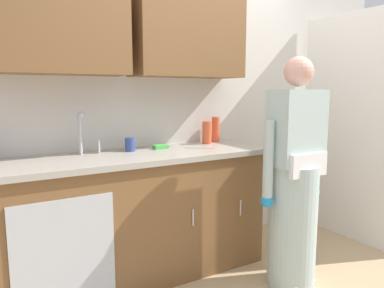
{
  "coord_description": "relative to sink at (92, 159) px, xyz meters",
  "views": [
    {
      "loc": [
        -1.54,
        -1.75,
        1.39
      ],
      "look_at": [
        -0.18,
        0.55,
        1.0
      ],
      "focal_mm": 34.0,
      "sensor_mm": 36.0,
      "label": 1
    }
  ],
  "objects": [
    {
      "name": "counter_cabinet",
      "position": [
        0.33,
        -0.01,
        -0.48
      ],
      "size": [
        1.9,
        0.62,
        0.9
      ],
      "color": "brown",
      "rests_on": "ground"
    },
    {
      "name": "person_at_sink",
      "position": [
        1.23,
        -0.68,
        -0.23
      ],
      "size": [
        0.55,
        0.34,
        1.62
      ],
      "color": "white",
      "rests_on": "ground"
    },
    {
      "name": "kitchen_wall_with_uppers",
      "position": [
        0.75,
        0.29,
        0.55
      ],
      "size": [
        4.8,
        0.44,
        2.7
      ],
      "color": "beige",
      "rests_on": "ground"
    },
    {
      "name": "sponge",
      "position": [
        0.57,
        0.1,
        0.03
      ],
      "size": [
        0.11,
        0.07,
        0.03
      ],
      "primitive_type": "cube",
      "color": "#4CBF4C",
      "rests_on": "countertop"
    },
    {
      "name": "countertop",
      "position": [
        0.33,
        -0.01,
        -0.01
      ],
      "size": [
        1.96,
        0.66,
        0.04
      ],
      "primitive_type": "cube",
      "color": "#A8A093",
      "rests_on": "counter_cabinet"
    },
    {
      "name": "sink",
      "position": [
        0.0,
        0.0,
        0.0
      ],
      "size": [
        0.5,
        0.36,
        0.35
      ],
      "color": "#B7BABF",
      "rests_on": "counter_cabinet"
    },
    {
      "name": "cup_by_sink",
      "position": [
        0.32,
        0.11,
        0.07
      ],
      "size": [
        0.08,
        0.08,
        0.1
      ],
      "primitive_type": "cylinder",
      "color": "#33478C",
      "rests_on": "countertop"
    },
    {
      "name": "bottle_dish_liquid",
      "position": [
        1.17,
        0.21,
        0.13
      ],
      "size": [
        0.07,
        0.07,
        0.22
      ],
      "primitive_type": "cylinder",
      "color": "#E05933",
      "rests_on": "countertop"
    },
    {
      "name": "closet_door_panel",
      "position": [
        2.33,
        -0.31,
        0.12
      ],
      "size": [
        0.04,
        1.1,
        2.1
      ],
      "primitive_type": "cube",
      "rotation": [
        0.0,
        0.0,
        1.57
      ],
      "color": "silver",
      "rests_on": "ground"
    },
    {
      "name": "bottle_cleaner_spray",
      "position": [
        1.04,
        0.15,
        0.11
      ],
      "size": [
        0.08,
        0.08,
        0.19
      ],
      "primitive_type": "cylinder",
      "color": "#E05933",
      "rests_on": "countertop"
    },
    {
      "name": "knife_on_counter",
      "position": [
        0.84,
        -0.04,
        0.02
      ],
      "size": [
        0.2,
        0.17,
        0.01
      ],
      "primitive_type": "cube",
      "rotation": [
        0.0,
        0.0,
        5.6
      ],
      "color": "silver",
      "rests_on": "countertop"
    }
  ]
}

